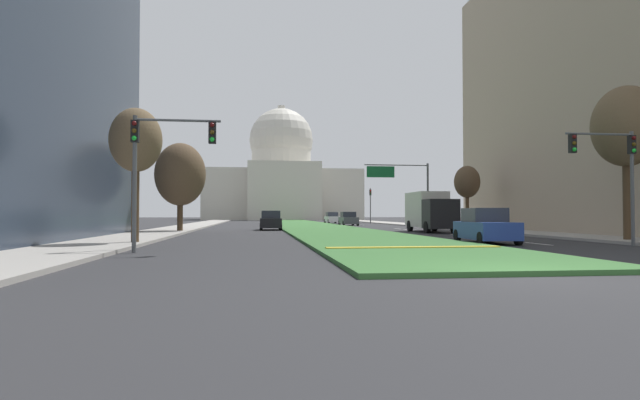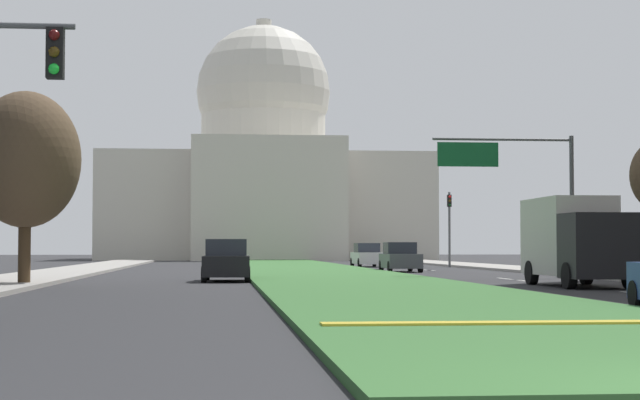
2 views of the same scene
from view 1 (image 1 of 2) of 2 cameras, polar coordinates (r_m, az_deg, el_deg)
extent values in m
plane|color=#2B2B2D|center=(68.80, -1.99, -2.73)|extent=(260.00, 260.00, 0.00)
cube|color=#386B33|center=(63.11, -1.53, -2.78)|extent=(7.75, 102.92, 0.14)
cube|color=gold|center=(20.59, 10.35, -5.16)|extent=(6.97, 0.50, 0.04)
cube|color=silver|center=(27.34, 23.06, -4.48)|extent=(0.16, 2.40, 0.01)
cube|color=silver|center=(36.53, 14.96, -3.77)|extent=(0.16, 2.40, 0.01)
cube|color=silver|center=(47.59, 9.63, -3.26)|extent=(0.16, 2.40, 0.01)
cube|color=silver|center=(50.72, 8.57, -3.16)|extent=(0.16, 2.40, 0.01)
cube|color=silver|center=(66.90, 4.70, -2.76)|extent=(0.16, 2.40, 0.01)
cube|color=silver|center=(67.81, 4.54, -2.75)|extent=(0.16, 2.40, 0.01)
cube|color=silver|center=(85.70, 2.08, -2.49)|extent=(0.16, 2.40, 0.01)
cube|color=silver|center=(89.91, 1.64, -2.44)|extent=(0.16, 2.40, 0.01)
cube|color=#9E9991|center=(57.53, -14.19, -2.86)|extent=(4.00, 102.92, 0.15)
cube|color=#9E9991|center=(60.30, 11.64, -2.81)|extent=(4.00, 102.92, 0.15)
cube|color=beige|center=(125.92, -4.32, 0.46)|extent=(36.11, 25.15, 11.57)
cube|color=beige|center=(111.39, -3.95, 1.02)|extent=(15.89, 4.00, 12.73)
cylinder|color=beige|center=(126.48, -4.32, 4.25)|extent=(14.42, 14.42, 5.16)
sphere|color=beige|center=(127.12, -4.31, 6.63)|extent=(15.54, 15.54, 15.54)
cylinder|color=beige|center=(128.29, -4.30, 9.72)|extent=(1.80, 1.80, 3.00)
cylinder|color=#515456|center=(20.63, -19.88, 1.69)|extent=(0.16, 0.16, 5.20)
cube|color=black|center=(20.84, -19.84, 7.19)|extent=(0.28, 0.24, 0.84)
sphere|color=#510F0F|center=(20.75, -19.91, 8.01)|extent=(0.18, 0.18, 0.18)
sphere|color=#4C380F|center=(20.70, -19.92, 7.24)|extent=(0.18, 0.18, 0.18)
sphere|color=#1ED838|center=(20.66, -19.93, 6.48)|extent=(0.18, 0.18, 0.18)
cylinder|color=#515456|center=(20.62, -15.43, 8.51)|extent=(3.20, 0.10, 0.10)
cube|color=black|center=(20.40, -11.86, 7.32)|extent=(0.28, 0.24, 0.84)
sphere|color=#510F0F|center=(20.31, -11.88, 8.16)|extent=(0.18, 0.18, 0.18)
sphere|color=#4C380F|center=(20.26, -11.89, 7.38)|extent=(0.18, 0.18, 0.18)
sphere|color=#1ED838|center=(20.22, -11.89, 6.59)|extent=(0.18, 0.18, 0.18)
cylinder|color=#515456|center=(27.15, 31.35, 1.07)|extent=(0.16, 0.16, 5.20)
cube|color=black|center=(27.30, 31.29, 5.27)|extent=(0.28, 0.24, 0.84)
sphere|color=#510F0F|center=(27.23, 31.47, 5.88)|extent=(0.18, 0.18, 0.18)
sphere|color=#4C380F|center=(27.19, 31.47, 5.30)|extent=(0.18, 0.18, 0.18)
sphere|color=#1ED838|center=(27.16, 31.48, 4.71)|extent=(0.18, 0.18, 0.18)
cylinder|color=#515456|center=(26.40, 28.54, 6.44)|extent=(3.20, 0.10, 0.10)
cube|color=black|center=(25.62, 26.21, 5.64)|extent=(0.28, 0.24, 0.84)
sphere|color=#510F0F|center=(25.54, 26.38, 6.30)|extent=(0.18, 0.18, 0.18)
sphere|color=#4C380F|center=(25.51, 26.39, 5.67)|extent=(0.18, 0.18, 0.18)
sphere|color=#1ED838|center=(25.47, 26.39, 5.05)|extent=(0.18, 0.18, 0.18)
cylinder|color=#515456|center=(76.53, 5.61, -0.66)|extent=(0.16, 0.16, 5.20)
cube|color=black|center=(76.59, 5.61, 0.84)|extent=(0.28, 0.24, 0.84)
sphere|color=red|center=(76.46, 5.63, 1.05)|extent=(0.18, 0.18, 0.18)
sphere|color=#4C380F|center=(76.45, 5.63, 0.84)|extent=(0.18, 0.18, 0.18)
sphere|color=#0F4219|center=(76.44, 5.63, 0.63)|extent=(0.18, 0.18, 0.18)
cylinder|color=#515456|center=(52.48, 11.87, 0.46)|extent=(0.20, 0.20, 6.50)
cylinder|color=#515456|center=(51.71, 8.46, 3.86)|extent=(6.46, 0.12, 0.12)
cube|color=#146033|center=(51.20, 6.74, 3.12)|extent=(2.80, 0.08, 1.10)
cylinder|color=#4C3823|center=(25.56, -19.81, -0.05)|extent=(0.36, 0.36, 4.19)
ellipsoid|color=brown|center=(25.78, -19.75, 6.29)|extent=(2.41, 2.41, 3.01)
cylinder|color=#4C3823|center=(30.63, 30.91, 0.55)|extent=(0.39, 0.39, 4.93)
ellipsoid|color=brown|center=(30.95, 30.82, 7.05)|extent=(3.33, 3.33, 4.16)
cylinder|color=#4C3823|center=(41.54, -15.27, -1.20)|extent=(0.44, 0.44, 3.32)
ellipsoid|color=brown|center=(41.65, -15.24, 2.77)|extent=(3.92, 3.92, 4.90)
cylinder|color=#4C3823|center=(46.75, 16.02, -1.08)|extent=(0.31, 0.31, 3.56)
ellipsoid|color=brown|center=(46.83, 16.00, 1.95)|extent=(2.25, 2.25, 2.81)
cube|color=navy|center=(26.88, 17.91, -3.22)|extent=(2.21, 4.48, 0.84)
cube|color=#282D38|center=(27.03, 17.76, -1.59)|extent=(1.83, 2.20, 0.69)
cylinder|color=black|center=(25.64, 21.14, -4.00)|extent=(0.26, 0.65, 0.64)
cylinder|color=black|center=(24.97, 17.46, -4.10)|extent=(0.26, 0.65, 0.64)
cylinder|color=black|center=(28.82, 18.31, -3.74)|extent=(0.26, 0.65, 0.64)
cylinder|color=black|center=(28.22, 14.98, -3.81)|extent=(0.26, 0.65, 0.64)
cube|color=black|center=(46.40, -5.48, -2.54)|extent=(1.97, 4.63, 0.83)
cube|color=#282D38|center=(46.21, -5.47, -1.61)|extent=(1.69, 2.24, 0.68)
cylinder|color=black|center=(48.26, -6.51, -2.87)|extent=(0.23, 0.64, 0.64)
cylinder|color=black|center=(48.27, -4.48, -2.88)|extent=(0.23, 0.64, 0.64)
cylinder|color=black|center=(44.57, -6.56, -2.99)|extent=(0.23, 0.64, 0.64)
cylinder|color=black|center=(44.58, -4.36, -2.99)|extent=(0.23, 0.64, 0.64)
cube|color=#4C5156|center=(62.96, 3.17, -2.28)|extent=(1.89, 4.23, 0.80)
cube|color=#282D38|center=(63.12, 3.15, -1.62)|extent=(1.65, 2.04, 0.66)
cylinder|color=black|center=(61.49, 4.21, -2.58)|extent=(0.23, 0.64, 0.64)
cylinder|color=black|center=(61.19, 2.66, -2.59)|extent=(0.23, 0.64, 0.64)
cylinder|color=black|center=(64.74, 3.66, -2.53)|extent=(0.23, 0.64, 0.64)
cylinder|color=black|center=(64.46, 2.18, -2.53)|extent=(0.23, 0.64, 0.64)
cube|color=silver|center=(78.18, 1.35, -2.13)|extent=(1.84, 4.69, 0.80)
cube|color=#282D38|center=(78.36, 1.32, -1.59)|extent=(1.60, 2.26, 0.66)
cylinder|color=black|center=(76.46, 2.17, -2.37)|extent=(0.23, 0.64, 0.64)
cylinder|color=black|center=(76.19, 0.97, -2.37)|extent=(0.23, 0.64, 0.64)
cylinder|color=black|center=(80.18, 1.71, -2.33)|extent=(0.23, 0.64, 0.64)
cylinder|color=black|center=(79.92, 0.55, -2.33)|extent=(0.23, 0.64, 0.64)
cube|color=black|center=(39.51, 13.23, -1.51)|extent=(2.30, 2.00, 2.20)
cube|color=beige|center=(42.53, 11.73, -1.04)|extent=(2.30, 4.40, 2.80)
cylinder|color=black|center=(39.91, 14.66, -2.94)|extent=(0.30, 0.90, 0.90)
cylinder|color=black|center=(39.18, 11.80, -2.98)|extent=(0.30, 0.90, 0.90)
cylinder|color=black|center=(43.93, 12.57, -2.81)|extent=(0.30, 0.90, 0.90)
cylinder|color=black|center=(43.26, 9.95, -2.85)|extent=(0.30, 0.90, 0.90)
camera|label=2|loc=(2.56, 16.37, -3.09)|focal=59.81mm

